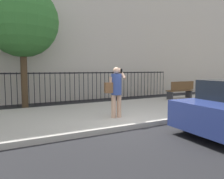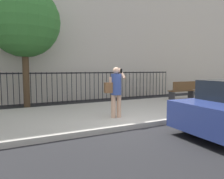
% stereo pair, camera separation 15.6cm
% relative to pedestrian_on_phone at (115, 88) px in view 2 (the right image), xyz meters
% --- Properties ---
extents(ground_plane, '(60.00, 60.00, 0.00)m').
position_rel_pedestrian_on_phone_xyz_m(ground_plane, '(0.37, -1.05, -1.12)').
color(ground_plane, black).
extents(sidewalk, '(28.00, 4.40, 0.15)m').
position_rel_pedestrian_on_phone_xyz_m(sidewalk, '(0.37, 1.15, -1.04)').
color(sidewalk, '#B2ADA3').
rests_on(sidewalk, ground).
extents(building_facade, '(28.00, 4.00, 10.22)m').
position_rel_pedestrian_on_phone_xyz_m(building_facade, '(0.37, 7.45, 3.99)').
color(building_facade, beige).
rests_on(building_facade, ground).
extents(iron_fence, '(12.03, 0.04, 1.60)m').
position_rel_pedestrian_on_phone_xyz_m(iron_fence, '(0.37, 4.85, -0.10)').
color(iron_fence, black).
rests_on(iron_fence, ground).
extents(pedestrian_on_phone, '(0.67, 0.49, 1.67)m').
position_rel_pedestrian_on_phone_xyz_m(pedestrian_on_phone, '(0.00, 0.00, 0.00)').
color(pedestrian_on_phone, tan).
rests_on(pedestrian_on_phone, sidewalk).
extents(street_bench, '(1.60, 0.45, 0.95)m').
position_rel_pedestrian_on_phone_xyz_m(street_bench, '(5.32, 2.28, -0.47)').
color(street_bench, brown).
rests_on(street_bench, sidewalk).
extents(street_tree_near, '(3.17, 3.17, 5.45)m').
position_rel_pedestrian_on_phone_xyz_m(street_tree_near, '(-2.30, 4.30, 2.73)').
color(street_tree_near, '#4C3823').
rests_on(street_tree_near, ground).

